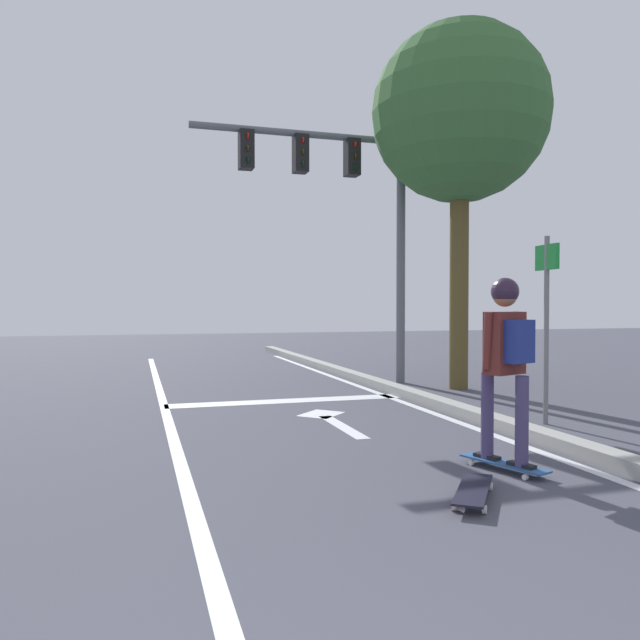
{
  "coord_description": "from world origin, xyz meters",
  "views": [
    {
      "loc": [
        -0.55,
        -0.66,
        1.42
      ],
      "look_at": [
        1.53,
        6.22,
        1.24
      ],
      "focal_mm": 34.33,
      "sensor_mm": 36.0,
      "label": 1
    }
  ],
  "objects_px": {
    "traffic_signal_mast": "(342,191)",
    "skater": "(506,347)",
    "skateboard": "(504,464)",
    "street_sign_post": "(547,301)",
    "roadside_tree": "(460,116)",
    "spare_skateboard": "(473,490)"
  },
  "relations": [
    {
      "from": "roadside_tree",
      "to": "skater",
      "type": "bearing_deg",
      "value": -115.28
    },
    {
      "from": "spare_skateboard",
      "to": "traffic_signal_mast",
      "type": "xyz_separation_m",
      "value": [
        1.16,
        6.35,
        3.37
      ]
    },
    {
      "from": "street_sign_post",
      "to": "roadside_tree",
      "type": "distance_m",
      "value": 4.4
    },
    {
      "from": "traffic_signal_mast",
      "to": "roadside_tree",
      "type": "height_order",
      "value": "roadside_tree"
    },
    {
      "from": "skateboard",
      "to": "street_sign_post",
      "type": "relative_size",
      "value": 0.37
    },
    {
      "from": "traffic_signal_mast",
      "to": "skater",
      "type": "bearing_deg",
      "value": -94.86
    },
    {
      "from": "skateboard",
      "to": "street_sign_post",
      "type": "xyz_separation_m",
      "value": [
        1.66,
        1.64,
        1.4
      ]
    },
    {
      "from": "spare_skateboard",
      "to": "street_sign_post",
      "type": "distance_m",
      "value": 3.53
    },
    {
      "from": "skateboard",
      "to": "skater",
      "type": "bearing_deg",
      "value": -71.03
    },
    {
      "from": "skater",
      "to": "street_sign_post",
      "type": "relative_size",
      "value": 0.71
    },
    {
      "from": "skateboard",
      "to": "traffic_signal_mast",
      "type": "relative_size",
      "value": 0.17
    },
    {
      "from": "spare_skateboard",
      "to": "roadside_tree",
      "type": "height_order",
      "value": "roadside_tree"
    },
    {
      "from": "skater",
      "to": "roadside_tree",
      "type": "relative_size",
      "value": 0.26
    },
    {
      "from": "skater",
      "to": "street_sign_post",
      "type": "bearing_deg",
      "value": 45.07
    },
    {
      "from": "skater",
      "to": "traffic_signal_mast",
      "type": "height_order",
      "value": "traffic_signal_mast"
    },
    {
      "from": "skater",
      "to": "traffic_signal_mast",
      "type": "xyz_separation_m",
      "value": [
        0.49,
        5.75,
        2.38
      ]
    },
    {
      "from": "skateboard",
      "to": "skater",
      "type": "xyz_separation_m",
      "value": [
        0.01,
        -0.02,
        1.0
      ]
    },
    {
      "from": "street_sign_post",
      "to": "roadside_tree",
      "type": "xyz_separation_m",
      "value": [
        0.56,
        3.04,
        3.13
      ]
    },
    {
      "from": "skateboard",
      "to": "street_sign_post",
      "type": "height_order",
      "value": "street_sign_post"
    },
    {
      "from": "skateboard",
      "to": "street_sign_post",
      "type": "distance_m",
      "value": 2.73
    },
    {
      "from": "street_sign_post",
      "to": "skater",
      "type": "bearing_deg",
      "value": -134.93
    },
    {
      "from": "street_sign_post",
      "to": "traffic_signal_mast",
      "type": "bearing_deg",
      "value": 105.93
    }
  ]
}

